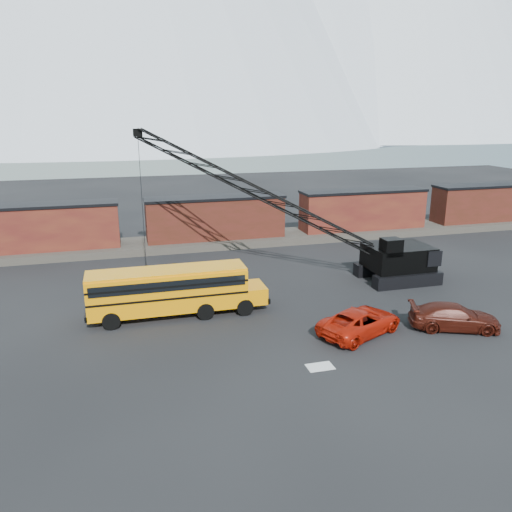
{
  "coord_description": "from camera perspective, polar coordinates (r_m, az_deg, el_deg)",
  "views": [
    {
      "loc": [
        -8.9,
        -25.66,
        12.82
      ],
      "look_at": [
        0.03,
        6.97,
        3.0
      ],
      "focal_mm": 35.0,
      "sensor_mm": 36.0,
      "label": 1
    }
  ],
  "objects": [
    {
      "name": "ground",
      "position": [
        30.04,
        3.5,
        -9.11
      ],
      "size": [
        160.0,
        160.0,
        0.0
      ],
      "primitive_type": "plane",
      "color": "black",
      "rests_on": "ground"
    },
    {
      "name": "gravel_berm",
      "position": [
        50.07,
        -4.58,
        1.71
      ],
      "size": [
        120.0,
        5.0,
        0.7
      ],
      "primitive_type": "cube",
      "color": "#4C463E",
      "rests_on": "ground"
    },
    {
      "name": "boxcar_west_near",
      "position": [
        49.23,
        -23.28,
        3.07
      ],
      "size": [
        13.7,
        3.1,
        4.17
      ],
      "color": "#471414",
      "rests_on": "gravel_berm"
    },
    {
      "name": "boxcar_mid",
      "position": [
        49.52,
        -4.65,
        4.41
      ],
      "size": [
        13.7,
        3.1,
        4.17
      ],
      "color": "#501B16",
      "rests_on": "gravel_berm"
    },
    {
      "name": "boxcar_east_near",
      "position": [
        54.71,
        12.11,
        5.23
      ],
      "size": [
        13.7,
        3.1,
        4.17
      ],
      "color": "#471414",
      "rests_on": "gravel_berm"
    },
    {
      "name": "boxcar_east_far",
      "position": [
        63.61,
        25.11,
        5.56
      ],
      "size": [
        13.7,
        3.1,
        4.17
      ],
      "color": "#501B16",
      "rests_on": "gravel_berm"
    },
    {
      "name": "snow_patch",
      "position": [
        26.87,
        7.33,
        -12.44
      ],
      "size": [
        1.4,
        0.9,
        0.02
      ],
      "primitive_type": "cube",
      "color": "silver",
      "rests_on": "ground"
    },
    {
      "name": "school_bus",
      "position": [
        32.59,
        -9.43,
        -3.82
      ],
      "size": [
        11.65,
        2.65,
        3.19
      ],
      "color": "orange",
      "rests_on": "ground"
    },
    {
      "name": "red_pickup",
      "position": [
        30.59,
        11.82,
        -7.35
      ],
      "size": [
        6.2,
        4.7,
        1.56
      ],
      "primitive_type": "imported",
      "rotation": [
        0.0,
        0.0,
        2.0
      ],
      "color": "#B11808",
      "rests_on": "ground"
    },
    {
      "name": "maroon_suv",
      "position": [
        32.94,
        21.73,
        -6.48
      ],
      "size": [
        5.78,
        3.97,
        1.55
      ],
      "primitive_type": "imported",
      "rotation": [
        0.0,
        0.0,
        1.2
      ],
      "color": "#3D120A",
      "rests_on": "ground"
    },
    {
      "name": "crawler_crane",
      "position": [
        38.68,
        0.48,
        7.15
      ],
      "size": [
        22.24,
        9.78,
        11.77
      ],
      "color": "black",
      "rests_on": "ground"
    }
  ]
}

